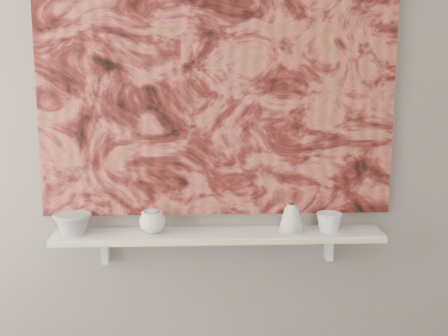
{
  "coord_description": "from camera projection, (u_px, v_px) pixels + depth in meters",
  "views": [
    {
      "loc": [
        -0.09,
        -1.04,
        1.71
      ],
      "look_at": [
        0.02,
        1.49,
        1.21
      ],
      "focal_mm": 50.0,
      "sensor_mm": 36.0,
      "label": 1
    }
  ],
  "objects": [
    {
      "name": "bell_vessel",
      "position": [
        291.0,
        218.0,
        2.65
      ],
      "size": [
        0.14,
        0.14,
        0.12
      ],
      "primitive_type": null,
      "rotation": [
        0.0,
        0.0,
        0.42
      ],
      "color": "silver",
      "rests_on": "shelf"
    },
    {
      "name": "painting",
      "position": [
        217.0,
        87.0,
        2.61
      ],
      "size": [
        1.5,
        0.02,
        1.1
      ],
      "primitive_type": "cube",
      "color": "maroon",
      "rests_on": "wall_back"
    },
    {
      "name": "bracket_left",
      "position": [
        105.0,
        249.0,
        2.71
      ],
      "size": [
        0.03,
        0.06,
        0.12
      ],
      "primitive_type": "cube",
      "color": "white",
      "rests_on": "wall_back"
    },
    {
      "name": "shelf",
      "position": [
        218.0,
        236.0,
        2.65
      ],
      "size": [
        1.4,
        0.18,
        0.03
      ],
      "primitive_type": "cube",
      "color": "white",
      "rests_on": "wall_back"
    },
    {
      "name": "bracket_right",
      "position": [
        329.0,
        246.0,
        2.75
      ],
      "size": [
        0.03,
        0.06,
        0.12
      ],
      "primitive_type": "cube",
      "color": "white",
      "rests_on": "wall_back"
    },
    {
      "name": "bowl_grey",
      "position": [
        73.0,
        223.0,
        2.61
      ],
      "size": [
        0.21,
        0.21,
        0.09
      ],
      "primitive_type": null,
      "rotation": [
        0.0,
        0.0,
        0.37
      ],
      "color": "#999996",
      "rests_on": "shelf"
    },
    {
      "name": "bowl_white",
      "position": [
        329.0,
        222.0,
        2.66
      ],
      "size": [
        0.13,
        0.13,
        0.08
      ],
      "primitive_type": null,
      "rotation": [
        0.0,
        0.0,
        0.2
      ],
      "color": "silver",
      "rests_on": "shelf"
    },
    {
      "name": "shelf_stripe",
      "position": [
        219.0,
        242.0,
        2.56
      ],
      "size": [
        1.4,
        0.01,
        0.02
      ],
      "primitive_type": "cube",
      "color": "#F6E8A4",
      "rests_on": "shelf"
    },
    {
      "name": "wall_back",
      "position": [
        217.0,
        131.0,
        2.66
      ],
      "size": [
        3.6,
        0.0,
        3.6
      ],
      "primitive_type": "plane",
      "rotation": [
        1.57,
        0.0,
        0.0
      ],
      "color": "gray",
      "rests_on": "floor"
    },
    {
      "name": "house_motif",
      "position": [
        322.0,
        159.0,
        2.67
      ],
      "size": [
        0.09,
        0.0,
        0.08
      ],
      "primitive_type": "cube",
      "color": "black",
      "rests_on": "painting"
    },
    {
      "name": "cup_cream",
      "position": [
        152.0,
        222.0,
        2.62
      ],
      "size": [
        0.14,
        0.14,
        0.1
      ],
      "primitive_type": null,
      "rotation": [
        0.0,
        0.0,
        -0.4
      ],
      "color": "silver",
      "rests_on": "shelf"
    }
  ]
}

